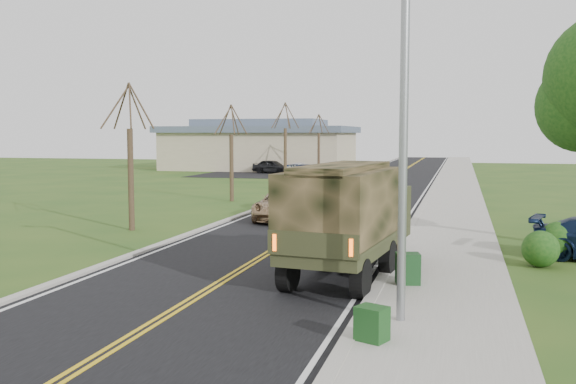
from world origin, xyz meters
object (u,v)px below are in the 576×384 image
at_px(utility_box_near, 408,268).
at_px(utility_box_far, 372,324).
at_px(military_truck, 349,212).
at_px(suv_champagne, 283,205).
at_px(sedan_silver, 359,180).

height_order(utility_box_near, utility_box_far, utility_box_near).
bearing_deg(utility_box_near, military_truck, 142.51).
bearing_deg(suv_champagne, military_truck, -73.04).
height_order(sedan_silver, utility_box_far, sedan_silver).
bearing_deg(military_truck, utility_box_far, -69.23).
distance_m(military_truck, utility_box_far, 5.95).
xyz_separation_m(military_truck, utility_box_far, (1.42, -5.61, -1.39)).
bearing_deg(military_truck, utility_box_near, -17.73).
distance_m(military_truck, sedan_silver, 27.96).
relative_size(sedan_silver, utility_box_near, 5.63).
bearing_deg(utility_box_near, suv_champagne, 106.05).
xyz_separation_m(suv_champagne, sedan_silver, (0.98, 16.48, 0.04)).
relative_size(utility_box_near, utility_box_far, 1.23).
height_order(suv_champagne, utility_box_far, suv_champagne).
bearing_deg(utility_box_near, sedan_silver, 88.12).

